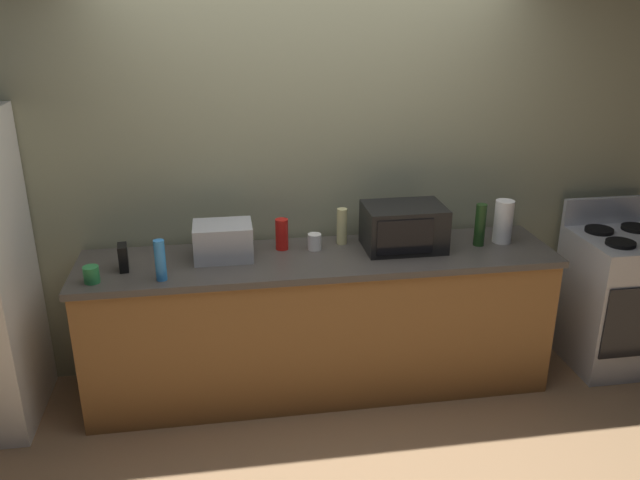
% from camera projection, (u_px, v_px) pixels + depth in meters
% --- Properties ---
extents(ground_plane, '(8.00, 8.00, 0.00)m').
position_uv_depth(ground_plane, '(331.00, 423.00, 3.78)').
color(ground_plane, '#93704C').
extents(back_wall, '(6.40, 0.10, 2.70)m').
position_uv_depth(back_wall, '(310.00, 165.00, 4.05)').
color(back_wall, gray).
rests_on(back_wall, ground_plane).
extents(counter_run, '(2.84, 0.64, 0.90)m').
position_uv_depth(counter_run, '(320.00, 323.00, 3.99)').
color(counter_run, brown).
rests_on(counter_run, ground_plane).
extents(stove_range, '(0.60, 0.61, 1.08)m').
position_uv_depth(stove_range, '(617.00, 299.00, 4.28)').
color(stove_range, '#B7BABF').
rests_on(stove_range, ground_plane).
extents(microwave, '(0.48, 0.35, 0.27)m').
position_uv_depth(microwave, '(404.00, 227.00, 3.90)').
color(microwave, black).
rests_on(microwave, counter_run).
extents(toaster_oven, '(0.34, 0.26, 0.21)m').
position_uv_depth(toaster_oven, '(223.00, 241.00, 3.76)').
color(toaster_oven, '#B7BABF').
rests_on(toaster_oven, counter_run).
extents(paper_towel_roll, '(0.12, 0.12, 0.27)m').
position_uv_depth(paper_towel_roll, '(503.00, 221.00, 4.00)').
color(paper_towel_roll, white).
rests_on(paper_towel_roll, counter_run).
extents(cordless_phone, '(0.06, 0.12, 0.15)m').
position_uv_depth(cordless_phone, '(123.00, 258.00, 3.61)').
color(cordless_phone, black).
rests_on(cordless_phone, counter_run).
extents(bottle_wine, '(0.07, 0.07, 0.26)m').
position_uv_depth(bottle_wine, '(480.00, 225.00, 3.95)').
color(bottle_wine, '#1E3F19').
rests_on(bottle_wine, counter_run).
extents(bottle_vinegar, '(0.06, 0.06, 0.23)m').
position_uv_depth(bottle_vinegar, '(342.00, 226.00, 3.98)').
color(bottle_vinegar, beige).
rests_on(bottle_vinegar, counter_run).
extents(bottle_spray_cleaner, '(0.06, 0.06, 0.23)m').
position_uv_depth(bottle_spray_cleaner, '(160.00, 260.00, 3.47)').
color(bottle_spray_cleaner, '#338CE5').
rests_on(bottle_spray_cleaner, counter_run).
extents(bottle_hot_sauce, '(0.08, 0.08, 0.19)m').
position_uv_depth(bottle_hot_sauce, '(282.00, 234.00, 3.90)').
color(bottle_hot_sauce, red).
rests_on(bottle_hot_sauce, counter_run).
extents(mug_white, '(0.08, 0.08, 0.10)m').
position_uv_depth(mug_white, '(314.00, 242.00, 3.91)').
color(mug_white, white).
rests_on(mug_white, counter_run).
extents(mug_green, '(0.08, 0.08, 0.09)m').
position_uv_depth(mug_green, '(91.00, 275.00, 3.46)').
color(mug_green, '#2D8C47').
rests_on(mug_green, counter_run).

